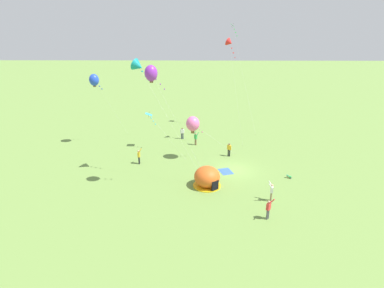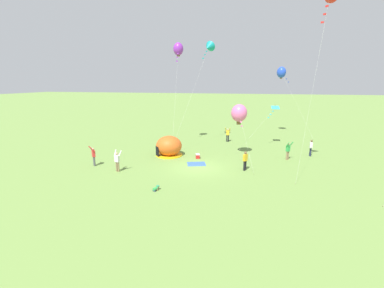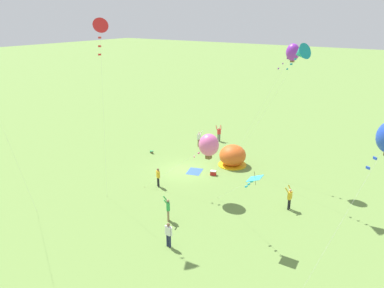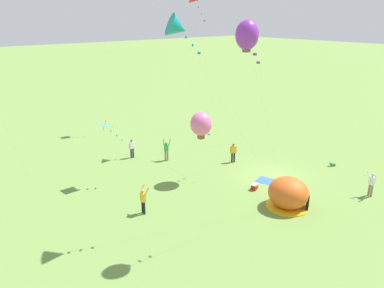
# 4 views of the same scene
# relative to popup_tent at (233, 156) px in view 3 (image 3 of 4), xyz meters

# --- Properties ---
(ground_plane) EXTENTS (300.00, 300.00, 0.00)m
(ground_plane) POSITION_rel_popup_tent_xyz_m (3.79, -3.18, -1.00)
(ground_plane) COLOR olive
(popup_tent) EXTENTS (2.81, 2.81, 2.10)m
(popup_tent) POSITION_rel_popup_tent_xyz_m (0.00, 0.00, 0.00)
(popup_tent) COLOR #D8591E
(popup_tent) RESTS_ON ground
(picnic_blanket) EXTENTS (2.01, 1.76, 0.01)m
(picnic_blanket) POSITION_rel_popup_tent_xyz_m (3.45, -2.21, -0.99)
(picnic_blanket) COLOR #3359A5
(picnic_blanket) RESTS_ON ground
(cooler_box) EXTENTS (0.51, 0.62, 0.44)m
(cooler_box) POSITION_rel_popup_tent_xyz_m (3.16, -0.31, -0.78)
(cooler_box) COLOR red
(cooler_box) RESTS_ON ground
(toddler_crawling) EXTENTS (0.39, 0.55, 0.32)m
(toddler_crawling) POSITION_rel_popup_tent_xyz_m (1.93, -8.82, -0.82)
(toddler_crawling) COLOR green
(toddler_crawling) RESTS_ON ground
(person_flying_kite) EXTENTS (0.68, 0.48, 1.89)m
(person_flying_kite) POSITION_rel_popup_tent_xyz_m (5.41, 7.86, 0.00)
(person_flying_kite) COLOR black
(person_flying_kite) RESTS_ON ground
(person_center_field) EXTENTS (0.25, 0.59, 1.72)m
(person_center_field) POSITION_rel_popup_tent_xyz_m (14.51, 3.20, -0.03)
(person_center_field) COLOR #1E2347
(person_center_field) RESTS_ON ground
(person_watching_sky) EXTENTS (0.71, 0.69, 1.89)m
(person_watching_sky) POSITION_rel_popup_tent_xyz_m (-5.67, -4.88, 0.00)
(person_watching_sky) COLOR #4C4C51
(person_watching_sky) RESTS_ON ground
(person_near_tent) EXTENTS (0.41, 0.50, 1.72)m
(person_near_tent) POSITION_rel_popup_tent_xyz_m (7.96, -2.99, -0.03)
(person_near_tent) COLOR black
(person_near_tent) RESTS_ON ground
(person_far_back) EXTENTS (0.68, 0.54, 1.89)m
(person_far_back) POSITION_rel_popup_tent_xyz_m (-2.77, -5.79, 0.00)
(person_far_back) COLOR #8C7251
(person_far_back) RESTS_ON ground
(person_arms_raised) EXTENTS (0.71, 0.69, 1.89)m
(person_arms_raised) POSITION_rel_popup_tent_xyz_m (12.00, 1.21, 0.00)
(person_arms_raised) COLOR #8C7251
(person_arms_raised) RESTS_ON ground
(kite_purple) EXTENTS (1.28, 5.98, 11.97)m
(kite_purple) POSITION_rel_popup_tent_xyz_m (-0.31, 5.11, 10.24)
(kite_purple) COLOR silver
(kite_purple) RESTS_ON ground
(kite_red) EXTENTS (2.11, 2.95, 14.06)m
(kite_red) POSITION_rel_popup_tent_xyz_m (13.25, -3.05, 12.45)
(kite_red) COLOR silver
(kite_red) RESTS_ON ground
(kite_teal) EXTENTS (3.69, 7.64, 12.28)m
(kite_teal) POSITION_rel_popup_tent_xyz_m (2.91, 6.82, 10.54)
(kite_teal) COLOR silver
(kite_teal) RESTS_ON ground
(kite_pink) EXTENTS (2.54, 6.23, 5.40)m
(kite_pink) POSITION_rel_popup_tent_xyz_m (7.05, 1.55, 3.49)
(kite_pink) COLOR silver
(kite_pink) RESTS_ON ground
(kite_cyan) EXTENTS (4.65, 5.48, 5.02)m
(kite_cyan) POSITION_rel_popup_tent_xyz_m (10.87, 7.21, 3.41)
(kite_cyan) COLOR silver
(kite_cyan) RESTS_ON ground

